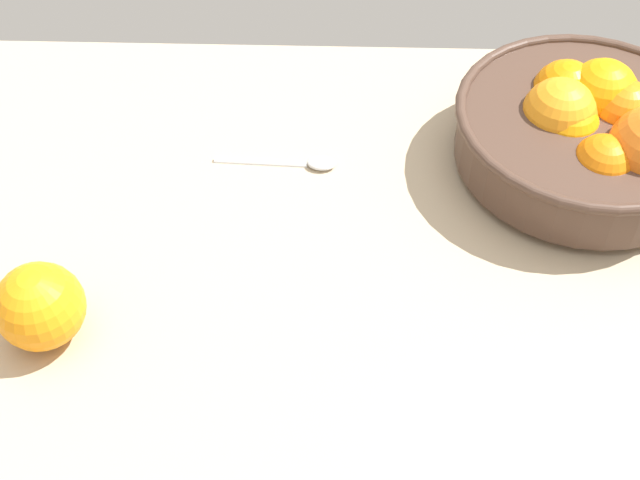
# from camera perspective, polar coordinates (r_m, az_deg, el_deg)

# --- Properties ---
(ground_plane) EXTENTS (1.17, 0.83, 0.03)m
(ground_plane) POSITION_cam_1_polar(r_m,az_deg,el_deg) (0.84, -1.14, -4.76)
(ground_plane) COLOR tan
(fruit_bowl) EXTENTS (0.29, 0.29, 0.12)m
(fruit_bowl) POSITION_cam_1_polar(r_m,az_deg,el_deg) (0.96, 17.63, 6.94)
(fruit_bowl) COLOR #473328
(fruit_bowl) RESTS_ON ground_plane
(loose_orange_1) EXTENTS (0.08, 0.08, 0.08)m
(loose_orange_1) POSITION_cam_1_polar(r_m,az_deg,el_deg) (0.81, -18.30, -4.26)
(loose_orange_1) COLOR orange
(loose_orange_1) RESTS_ON ground_plane
(spoon) EXTENTS (0.14, 0.02, 0.01)m
(spoon) POSITION_cam_1_polar(r_m,az_deg,el_deg) (0.95, -1.63, 5.25)
(spoon) COLOR silver
(spoon) RESTS_ON ground_plane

